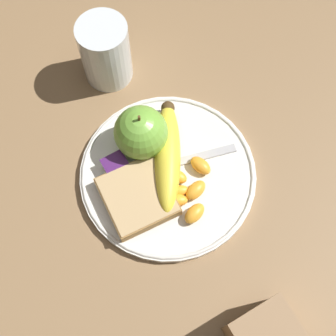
# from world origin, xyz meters

# --- Properties ---
(ground_plane) EXTENTS (3.00, 3.00, 0.00)m
(ground_plane) POSITION_xyz_m (0.00, 0.00, 0.00)
(ground_plane) COLOR olive
(plate) EXTENTS (0.26, 0.26, 0.01)m
(plate) POSITION_xyz_m (0.00, 0.00, 0.01)
(plate) COLOR silver
(plate) RESTS_ON ground_plane
(juice_glass) EXTENTS (0.08, 0.08, 0.11)m
(juice_glass) POSITION_xyz_m (0.20, -0.01, 0.05)
(juice_glass) COLOR silver
(juice_glass) RESTS_ON ground_plane
(apple) EXTENTS (0.08, 0.08, 0.09)m
(apple) POSITION_xyz_m (0.06, 0.01, 0.05)
(apple) COLOR #72B23D
(apple) RESTS_ON plate
(banana) EXTENTS (0.17, 0.12, 0.04)m
(banana) POSITION_xyz_m (0.02, -0.01, 0.03)
(banana) COLOR yellow
(banana) RESTS_ON plate
(bread_slice) EXTENTS (0.10, 0.10, 0.02)m
(bread_slice) POSITION_xyz_m (-0.01, 0.06, 0.02)
(bread_slice) COLOR olive
(bread_slice) RESTS_ON plate
(fork) EXTENTS (0.06, 0.17, 0.00)m
(fork) POSITION_xyz_m (0.01, -0.01, 0.01)
(fork) COLOR #B2B2B7
(fork) RESTS_ON plate
(jam_packet) EXTENTS (0.04, 0.03, 0.02)m
(jam_packet) POSITION_xyz_m (0.04, 0.06, 0.02)
(jam_packet) COLOR silver
(jam_packet) RESTS_ON plate
(orange_segment_0) EXTENTS (0.03, 0.04, 0.02)m
(orange_segment_0) POSITION_xyz_m (-0.07, -0.00, 0.02)
(orange_segment_0) COLOR #F9A32D
(orange_segment_0) RESTS_ON plate
(orange_segment_1) EXTENTS (0.04, 0.03, 0.02)m
(orange_segment_1) POSITION_xyz_m (-0.01, -0.01, 0.02)
(orange_segment_1) COLOR #F9A32D
(orange_segment_1) RESTS_ON plate
(orange_segment_2) EXTENTS (0.04, 0.03, 0.02)m
(orange_segment_2) POSITION_xyz_m (-0.02, -0.04, 0.02)
(orange_segment_2) COLOR #F9A32D
(orange_segment_2) RESTS_ON plate
(orange_segment_3) EXTENTS (0.03, 0.02, 0.02)m
(orange_segment_3) POSITION_xyz_m (-0.01, 0.01, 0.02)
(orange_segment_3) COLOR #F9A32D
(orange_segment_3) RESTS_ON plate
(orange_segment_4) EXTENTS (0.02, 0.03, 0.01)m
(orange_segment_4) POSITION_xyz_m (-0.03, 0.00, 0.02)
(orange_segment_4) COLOR #F9A32D
(orange_segment_4) RESTS_ON plate
(orange_segment_5) EXTENTS (0.03, 0.03, 0.02)m
(orange_segment_5) POSITION_xyz_m (-0.04, 0.01, 0.02)
(orange_segment_5) COLOR #F9A32D
(orange_segment_5) RESTS_ON plate
(orange_segment_6) EXTENTS (0.03, 0.04, 0.02)m
(orange_segment_6) POSITION_xyz_m (-0.04, -0.02, 0.02)
(orange_segment_6) COLOR #F9A32D
(orange_segment_6) RESTS_ON plate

